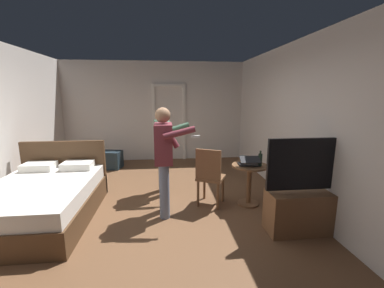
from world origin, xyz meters
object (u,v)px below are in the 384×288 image
Objects in this scene: bed at (43,199)px; person_striped_shirt at (163,145)px; wooden_chair at (210,175)px; person_blue_shirt at (164,154)px; side_table at (249,178)px; suitcase_small at (107,160)px; suitcase_dark at (109,160)px; tv_flatscreen at (306,204)px; laptop at (249,163)px; bottle_on_table at (260,160)px.

person_striped_shirt reaches higher than bed.
person_blue_shirt is (-0.74, -0.22, 0.42)m from wooden_chair.
bed is at bearing -177.66° from side_table.
suitcase_small is at bearing 119.32° from person_blue_shirt.
person_blue_shirt is 3.75× the size of suitcase_small.
bed is 3.23× the size of suitcase_dark.
person_striped_shirt reaches higher than tv_flatscreen.
bed is 2.61m from suitcase_dark.
suitcase_small is at bearing -105.75° from suitcase_dark.
laptop is at bearing -128.98° from side_table.
side_table is 1.65m from person_striped_shirt.
person_blue_shirt is 0.87m from person_striped_shirt.
bed is 1.28× the size of person_striped_shirt.
wooden_chair is 0.59× the size of person_blue_shirt.
bed reaches higher than side_table.
suitcase_small is at bearing 140.08° from side_table.
person_blue_shirt reaches higher than bottle_on_table.
tv_flatscreen reaches higher than suitcase_dark.
wooden_chair reaches higher than suitcase_small.
side_table reaches higher than suitcase_dark.
bottle_on_table reaches higher than side_table.
side_table is at bearing 51.02° from laptop.
laptop is at bearing 6.48° from person_blue_shirt.
tv_flatscreen is 1.49m from wooden_chair.
tv_flatscreen is 0.78× the size of person_blue_shirt.
tv_flatscreen reaches higher than suitcase_small.
side_table is (-0.49, 0.90, 0.07)m from tv_flatscreen.
tv_flatscreen is (3.74, -0.77, 0.09)m from bed.
suitcase_small is (-2.83, 2.44, -0.53)m from laptop.
suitcase_dark is (-2.98, 2.53, -0.59)m from bottle_on_table.
bed is 2.59m from wooden_chair.
suitcase_dark is (-3.33, 3.35, -0.18)m from tv_flatscreen.
person_blue_shirt is (-1.55, -0.12, 0.16)m from bottle_on_table.
person_striped_shirt is at bearing -45.39° from suitcase_small.
person_striped_shirt is at bearing 91.88° from person_blue_shirt.
tv_flatscreen is at bearing -32.97° from suitcase_dark.
tv_flatscreen is 2.10m from person_blue_shirt.
bottle_on_table is at bearing -11.98° from laptop.
wooden_chair reaches higher than laptop.
side_table reaches higher than suitcase_small.
bed is 5.72× the size of laptop.
person_blue_shirt is 3.07m from suitcase_small.
person_striped_shirt is at bearing 154.92° from side_table.
person_striped_shirt reaches higher than suitcase_small.
suitcase_small is (0.38, 2.53, -0.08)m from bed.
person_blue_shirt is (-1.37, -0.16, 0.21)m from laptop.
wooden_chair is 3.25m from suitcase_small.
wooden_chair is at bearing 141.47° from tv_flatscreen.
bottle_on_table reaches higher than suitcase_dark.
person_striped_shirt reaches higher than suitcase_dark.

